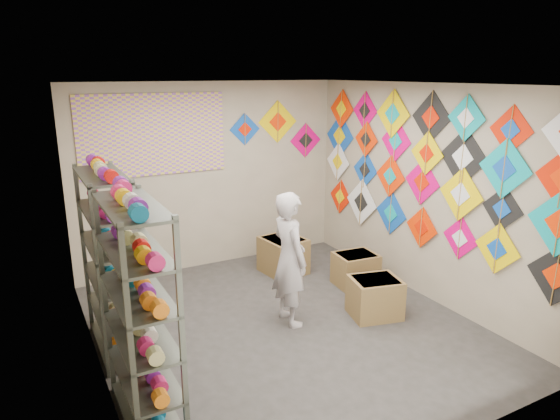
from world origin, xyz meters
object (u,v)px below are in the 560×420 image
shopkeeper (289,259)px  carton_b (356,269)px  carton_c (283,255)px  shelf_rack_back (110,263)px  shelf_rack_front (140,317)px  carton_a (375,297)px

shopkeeper → carton_b: bearing=-70.1°
carton_b → carton_c: 1.08m
shelf_rack_back → shopkeeper: size_ratio=1.22×
shelf_rack_front → carton_b: (3.19, 1.41, -0.73)m
shopkeeper → carton_c: bearing=-26.3°
shelf_rack_front → carton_a: shelf_rack_front is taller
carton_c → shelf_rack_back: bearing=-166.5°
carton_a → shopkeeper: bearing=173.4°
shelf_rack_back → carton_a: shelf_rack_back is taller
carton_a → carton_c: (-0.31, 1.70, 0.02)m
carton_a → carton_c: size_ratio=0.95×
shelf_rack_back → shopkeeper: bearing=-11.3°
shelf_rack_back → carton_b: size_ratio=3.49×
carton_a → carton_b: (0.34, 0.84, -0.01)m
shelf_rack_back → carton_c: 2.80m
carton_b → carton_c: size_ratio=0.92×
shopkeeper → carton_b: (1.31, 0.49, -0.56)m
shopkeeper → carton_c: shopkeeper is taller
shelf_rack_front → carton_c: size_ratio=3.20×
shelf_rack_front → shopkeeper: size_ratio=1.22×
carton_c → carton_a: bearing=-86.9°
shelf_rack_back → shopkeeper: shelf_rack_back is taller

